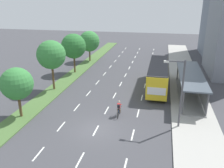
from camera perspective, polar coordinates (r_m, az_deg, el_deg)
name	(u,v)px	position (r m, az deg, el deg)	size (l,w,h in m)	color
ground_plane	(96,130)	(22.69, -3.83, -10.97)	(140.00, 140.00, 0.00)	#424247
median_strip	(82,68)	(42.69, -7.23, 3.99)	(2.60, 52.00, 0.12)	#4C7038
sidewalk_right	(183,74)	(40.53, 16.93, 2.43)	(4.50, 52.00, 0.15)	#ADAAA3
lane_divider_left	(105,74)	(38.96, -1.80, 2.50)	(0.14, 45.77, 0.01)	white
lane_divider_center	(125,75)	(38.30, 3.29, 2.17)	(0.14, 45.77, 0.01)	white
lane_divider_right	(147,77)	(37.94, 8.52, 1.81)	(0.14, 45.77, 0.01)	white
bus_shelter	(192,82)	(30.98, 18.91, 0.41)	(2.90, 12.70, 2.86)	gray
bus	(158,74)	(32.69, 11.14, 2.49)	(2.54, 11.29, 3.37)	yellow
cyclist	(119,109)	(24.73, 1.67, -6.11)	(0.46, 1.82, 1.71)	black
median_tree_nearest	(17,84)	(25.21, -22.12, 0.04)	(3.27, 3.27, 5.22)	brown
median_tree_second	(51,55)	(31.62, -14.55, 6.87)	(3.75, 3.75, 6.62)	brown
median_tree_third	(74,46)	(38.91, -9.32, 9.04)	(4.01, 4.01, 6.38)	brown
median_tree_fourth	(89,41)	(46.44, -5.53, 10.28)	(3.96, 3.96, 5.84)	brown
streetlight	(180,90)	(22.20, 16.21, -1.32)	(1.91, 0.24, 6.50)	#4C4C51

